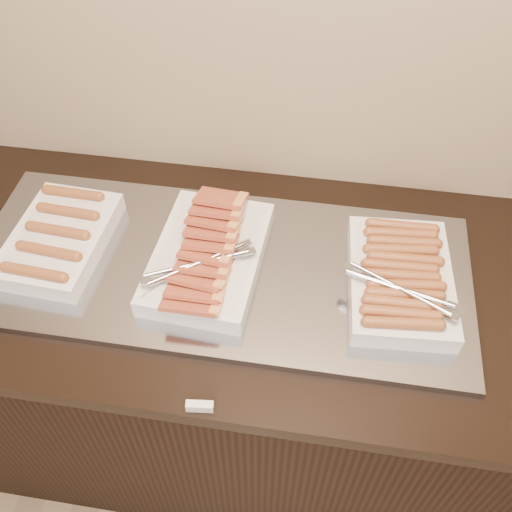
{
  "coord_description": "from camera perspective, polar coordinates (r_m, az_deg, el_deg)",
  "views": [
    {
      "loc": [
        0.23,
        1.28,
        1.98
      ],
      "look_at": [
        0.1,
        2.13,
        0.97
      ],
      "focal_mm": 40.0,
      "sensor_mm": 36.0,
      "label": 1
    }
  ],
  "objects": [
    {
      "name": "dish_center",
      "position": [
        1.35,
        -4.87,
        0.04
      ],
      "size": [
        0.27,
        0.39,
        0.1
      ],
      "rotation": [
        0.0,
        0.0,
        -0.06
      ],
      "color": "silver",
      "rests_on": "warming_tray"
    },
    {
      "name": "counter",
      "position": [
        1.76,
        -3.11,
        -10.64
      ],
      "size": [
        2.06,
        0.76,
        0.9
      ],
      "color": "black",
      "rests_on": "ground"
    },
    {
      "name": "warming_tray",
      "position": [
        1.38,
        -3.73,
        -1.17
      ],
      "size": [
        1.2,
        0.5,
        0.02
      ],
      "primitive_type": "cube",
      "color": "#969AA4",
      "rests_on": "counter"
    },
    {
      "name": "label_holder",
      "position": [
        1.19,
        -5.64,
        -14.73
      ],
      "size": [
        0.06,
        0.02,
        0.02
      ],
      "primitive_type": "cube",
      "rotation": [
        0.0,
        0.0,
        0.11
      ],
      "color": "silver",
      "rests_on": "counter"
    },
    {
      "name": "dish_right",
      "position": [
        1.34,
        14.25,
        -2.22
      ],
      "size": [
        0.27,
        0.36,
        0.08
      ],
      "rotation": [
        0.0,
        0.0,
        0.07
      ],
      "color": "silver",
      "rests_on": "warming_tray"
    },
    {
      "name": "dish_left",
      "position": [
        1.47,
        -19.06,
        1.69
      ],
      "size": [
        0.23,
        0.33,
        0.07
      ],
      "rotation": [
        0.0,
        0.0,
        -0.06
      ],
      "color": "silver",
      "rests_on": "warming_tray"
    }
  ]
}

